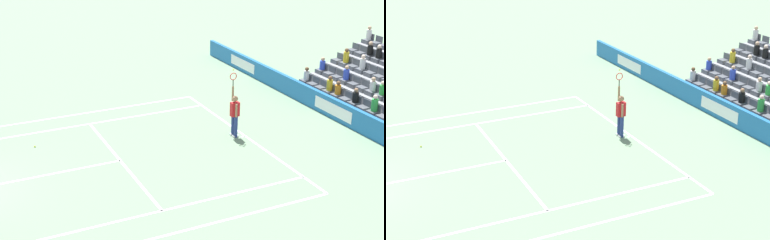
{
  "view_description": "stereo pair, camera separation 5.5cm",
  "coord_description": "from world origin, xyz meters",
  "views": [
    {
      "loc": [
        -19.2,
        -0.28,
        9.59
      ],
      "look_at": [
        0.1,
        -9.47,
        1.1
      ],
      "focal_mm": 54.46,
      "sensor_mm": 36.0,
      "label": 1
    },
    {
      "loc": [
        -19.23,
        -0.33,
        9.59
      ],
      "look_at": [
        0.1,
        -9.47,
        1.1
      ],
      "focal_mm": 54.46,
      "sensor_mm": 36.0,
      "label": 2
    }
  ],
  "objects": [
    {
      "name": "line_baseline",
      "position": [
        0.0,
        -11.89,
        0.0
      ],
      "size": [
        10.97,
        0.1,
        0.01
      ],
      "primitive_type": "cube",
      "color": "white",
      "rests_on": "ground"
    },
    {
      "name": "line_service",
      "position": [
        0.0,
        -6.4,
        0.0
      ],
      "size": [
        8.23,
        0.1,
        0.01
      ],
      "primitive_type": "cube",
      "color": "white",
      "rests_on": "ground"
    },
    {
      "name": "line_centre_service",
      "position": [
        0.0,
        -3.2,
        0.0
      ],
      "size": [
        0.1,
        6.4,
        0.01
      ],
      "primitive_type": "cube",
      "color": "white",
      "rests_on": "ground"
    },
    {
      "name": "line_singles_sideline_left",
      "position": [
        4.12,
        -5.95,
        0.0
      ],
      "size": [
        0.1,
        11.89,
        0.01
      ],
      "primitive_type": "cube",
      "color": "white",
      "rests_on": "ground"
    },
    {
      "name": "line_singles_sideline_right",
      "position": [
        -4.12,
        -5.95,
        0.0
      ],
      "size": [
        0.1,
        11.89,
        0.01
      ],
      "primitive_type": "cube",
      "color": "white",
      "rests_on": "ground"
    },
    {
      "name": "line_doubles_sideline_left",
      "position": [
        5.49,
        -5.95,
        0.0
      ],
      "size": [
        0.1,
        11.89,
        0.01
      ],
      "primitive_type": "cube",
      "color": "white",
      "rests_on": "ground"
    },
    {
      "name": "line_doubles_sideline_right",
      "position": [
        -5.49,
        -5.95,
        0.0
      ],
      "size": [
        0.1,
        11.89,
        0.01
      ],
      "primitive_type": "cube",
      "color": "white",
      "rests_on": "ground"
    },
    {
      "name": "line_centre_mark",
      "position": [
        0.0,
        -11.79,
        0.0
      ],
      "size": [
        0.1,
        0.2,
        0.01
      ],
      "primitive_type": "cube",
      "color": "white",
      "rests_on": "ground"
    },
    {
      "name": "sponsor_barrier",
      "position": [
        -0.0,
        -16.48,
        0.47
      ],
      "size": [
        24.04,
        0.22,
        0.94
      ],
      "color": "#1E66AD",
      "rests_on": "ground"
    },
    {
      "name": "tennis_player",
      "position": [
        0.22,
        -11.47,
        0.99
      ],
      "size": [
        0.53,
        0.37,
        2.85
      ],
      "color": "navy",
      "rests_on": "ground"
    },
    {
      "name": "loose_tennis_ball",
      "position": [
        2.64,
        -3.72,
        0.03
      ],
      "size": [
        0.07,
        0.07,
        0.07
      ],
      "primitive_type": "sphere",
      "color": "#D1E533",
      "rests_on": "ground"
    }
  ]
}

